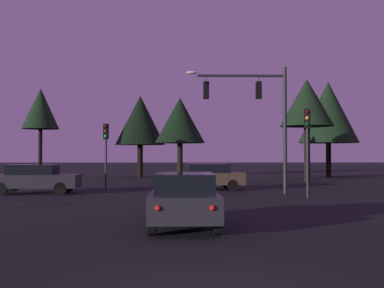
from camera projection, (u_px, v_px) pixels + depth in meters
ground_plane at (186, 185)px, 30.95m from camera, size 168.00×168.00×0.00m
traffic_signal_mast_arm at (257, 106)px, 24.08m from camera, size 5.24×0.37×6.59m
traffic_light_corner_left at (106, 143)px, 27.01m from camera, size 0.30×0.35×3.83m
traffic_light_corner_right at (307, 135)px, 21.65m from camera, size 0.36×0.38×4.19m
car_nearside_lane at (184, 199)px, 13.03m from camera, size 1.88×4.01×1.52m
car_crossing_left at (206, 176)px, 26.50m from camera, size 4.51×2.25×1.52m
car_crossing_right at (35, 178)px, 24.11m from camera, size 4.57×1.78×1.52m
tree_behind_sign at (307, 103)px, 34.24m from camera, size 3.93×3.93×7.64m
tree_left_far at (180, 121)px, 31.76m from camera, size 3.43×3.43×5.95m
tree_center_horizon at (140, 120)px, 41.32m from camera, size 4.43×4.43×7.29m
tree_right_cluster at (41, 109)px, 37.30m from camera, size 2.93×2.93×7.38m
tree_lot_edge at (328, 112)px, 41.43m from camera, size 5.29×5.29×8.56m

